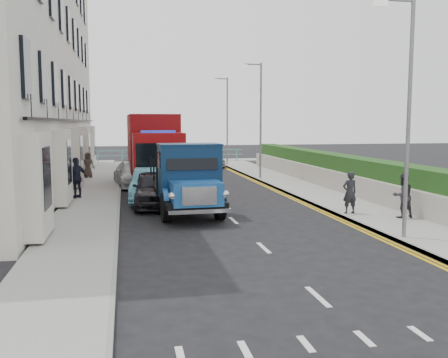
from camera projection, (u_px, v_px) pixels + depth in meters
ground at (247, 233)px, 15.89m from camera, size 120.00×120.00×0.00m
pavement_west at (95, 195)px, 23.65m from camera, size 2.40×38.00×0.12m
pavement_east at (305, 189)px, 25.68m from camera, size 2.60×38.00×0.12m
promenade at (168, 161)px, 44.15m from camera, size 30.00×2.50×0.12m
sea_plane at (151, 146)px, 74.36m from camera, size 120.00×120.00×0.00m
terrace_west at (11, 51)px, 25.91m from camera, size 6.31×30.20×14.25m
garden_east at (340, 172)px, 25.96m from camera, size 1.45×28.00×1.75m
seafront_railing at (169, 156)px, 43.31m from camera, size 13.00×0.08×1.11m
lamp_near at (405, 105)px, 14.30m from camera, size 1.23×0.18×7.00m
lamp_mid at (259, 114)px, 29.89m from camera, size 1.23×0.18×7.00m
lamp_far at (226, 116)px, 39.64m from camera, size 1.23×0.18×7.00m
bedford_lorry at (189, 184)px, 18.52m from camera, size 2.45×5.75×2.67m
red_lorry at (153, 148)px, 27.26m from camera, size 2.70×7.54×3.92m
parked_car_front at (154, 189)px, 20.73m from camera, size 1.76×4.38×1.49m
parked_car_mid at (152, 185)px, 22.13m from camera, size 2.15×4.62×1.47m
parked_car_rear at (134, 174)px, 27.33m from camera, size 2.45×4.81×1.34m
seafront_car_left at (151, 161)px, 36.11m from camera, size 3.56×5.23×1.33m
seafront_car_right at (213, 158)px, 39.17m from camera, size 1.62×3.91×1.32m
pedestrian_east_near at (350, 193)px, 18.49m from camera, size 0.61×0.43×1.57m
pedestrian_east_far at (403, 196)px, 17.66m from camera, size 0.80×0.64×1.58m
pedestrian_west_near at (77, 178)px, 22.26m from camera, size 1.08×1.06×1.82m
pedestrian_west_far at (88, 165)px, 30.56m from camera, size 0.90×0.77×1.55m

